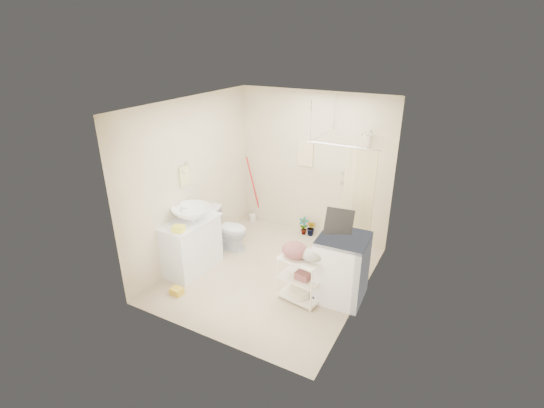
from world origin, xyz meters
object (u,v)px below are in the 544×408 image
(washing_machine, at_px, (341,268))
(laundry_rack, at_px, (300,275))
(vanity, at_px, (191,245))
(toilet, at_px, (227,229))

(washing_machine, xyz_separation_m, laundry_rack, (-0.47, -0.33, -0.08))
(vanity, xyz_separation_m, washing_machine, (2.30, 0.41, 0.05))
(toilet, distance_m, laundry_rack, 1.86)
(vanity, relative_size, laundry_rack, 1.21)
(toilet, distance_m, washing_machine, 2.22)
(vanity, distance_m, washing_machine, 2.34)
(toilet, relative_size, washing_machine, 0.77)
(washing_machine, distance_m, laundry_rack, 0.58)
(laundry_rack, bearing_deg, toilet, 165.33)
(toilet, bearing_deg, vanity, 166.36)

